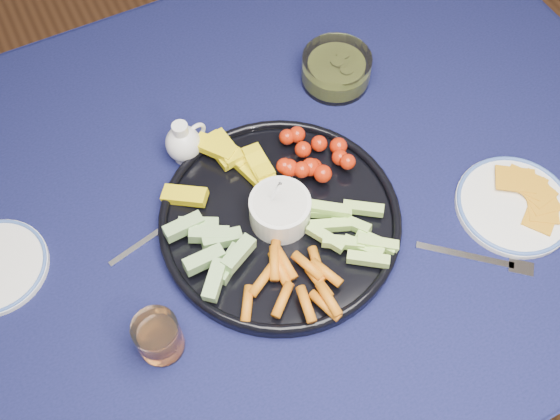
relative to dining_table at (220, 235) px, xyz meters
name	(u,v)px	position (x,y,z in m)	size (l,w,h in m)	color
dining_table	(220,235)	(0.00, 0.00, 0.00)	(1.67, 1.07, 0.75)	#4F2E1A
crudite_platter	(279,218)	(0.08, -0.07, 0.11)	(0.40, 0.40, 0.13)	black
creamer_pitcher	(184,143)	(0.00, 0.13, 0.13)	(0.08, 0.06, 0.09)	white
pickle_bowl	(336,70)	(0.33, 0.16, 0.12)	(0.13, 0.13, 0.06)	silver
cheese_plate	(515,204)	(0.46, -0.23, 0.10)	(0.20, 0.20, 0.02)	white
juice_tumbler	(159,338)	(-0.17, -0.18, 0.12)	(0.07, 0.07, 0.08)	silver
fork_left	(157,233)	(-0.10, 0.01, 0.09)	(0.16, 0.05, 0.00)	white
fork_right	(484,260)	(0.35, -0.28, 0.09)	(0.15, 0.14, 0.00)	white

